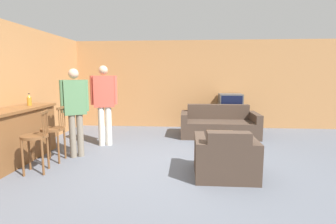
{
  "coord_description": "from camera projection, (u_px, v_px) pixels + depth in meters",
  "views": [
    {
      "loc": [
        0.2,
        -4.37,
        1.59
      ],
      "look_at": [
        -0.19,
        0.81,
        0.85
      ],
      "focal_mm": 28.0,
      "sensor_mm": 36.0,
      "label": 1
    }
  ],
  "objects": [
    {
      "name": "bar_chair_near",
      "position": [
        36.0,
        140.0,
        4.23
      ],
      "size": [
        0.51,
        0.51,
        1.02
      ],
      "color": "brown",
      "rests_on": "ground_plane"
    },
    {
      "name": "person_by_window",
      "position": [
        104.0,
        101.0,
        5.83
      ],
      "size": [
        0.56,
        0.3,
        1.79
      ],
      "color": "silver",
      "rests_on": "ground_plane"
    },
    {
      "name": "bar_chair_mid",
      "position": [
        54.0,
        132.0,
        4.8
      ],
      "size": [
        0.45,
        0.45,
        1.02
      ],
      "color": "brown",
      "rests_on": "ground_plane"
    },
    {
      "name": "wall_left",
      "position": [
        35.0,
        88.0,
        5.89
      ],
      "size": [
        0.08,
        8.59,
        2.6
      ],
      "color": "#B27A47",
      "rests_on": "ground_plane"
    },
    {
      "name": "bar_counter",
      "position": [
        9.0,
        138.0,
        4.55
      ],
      "size": [
        0.55,
        2.35,
        0.99
      ],
      "color": "brown",
      "rests_on": "ground_plane"
    },
    {
      "name": "coffee_table",
      "position": [
        222.0,
        137.0,
        5.37
      ],
      "size": [
        0.58,
        0.91,
        0.37
      ],
      "color": "brown",
      "rests_on": "ground_plane"
    },
    {
      "name": "tv",
      "position": [
        230.0,
        103.0,
        7.55
      ],
      "size": [
        0.65,
        0.52,
        0.52
      ],
      "color": "#4C4C4C",
      "rests_on": "tv_unit"
    },
    {
      "name": "book_on_table",
      "position": [
        221.0,
        136.0,
        5.22
      ],
      "size": [
        0.16,
        0.16,
        0.02
      ],
      "color": "#B7AD99",
      "rests_on": "coffee_table"
    },
    {
      "name": "bottle",
      "position": [
        29.0,
        100.0,
        5.13
      ],
      "size": [
        0.08,
        0.08,
        0.24
      ],
      "color": "#B27A23",
      "rests_on": "bar_counter"
    },
    {
      "name": "person_by_counter",
      "position": [
        75.0,
        107.0,
        4.99
      ],
      "size": [
        0.45,
        0.35,
        1.71
      ],
      "color": "#756B5B",
      "rests_on": "ground_plane"
    },
    {
      "name": "couch_far",
      "position": [
        219.0,
        125.0,
        6.83
      ],
      "size": [
        1.96,
        0.95,
        0.8
      ],
      "color": "#423328",
      "rests_on": "ground_plane"
    },
    {
      "name": "ground_plane",
      "position": [
        176.0,
        167.0,
        4.56
      ],
      "size": [
        24.0,
        24.0,
        0.0
      ],
      "primitive_type": "plane",
      "color": "#565B66"
    },
    {
      "name": "tv_unit",
      "position": [
        230.0,
        121.0,
        7.63
      ],
      "size": [
        1.13,
        0.47,
        0.53
      ],
      "color": "#2D2319",
      "rests_on": "ground_plane"
    },
    {
      "name": "armchair_near",
      "position": [
        225.0,
        158.0,
        4.12
      ],
      "size": [
        0.94,
        0.91,
        0.78
      ],
      "color": "#423328",
      "rests_on": "ground_plane"
    },
    {
      "name": "wall_back",
      "position": [
        181.0,
        84.0,
        7.92
      ],
      "size": [
        9.4,
        0.08,
        2.6
      ],
      "color": "#B27A47",
      "rests_on": "ground_plane"
    }
  ]
}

